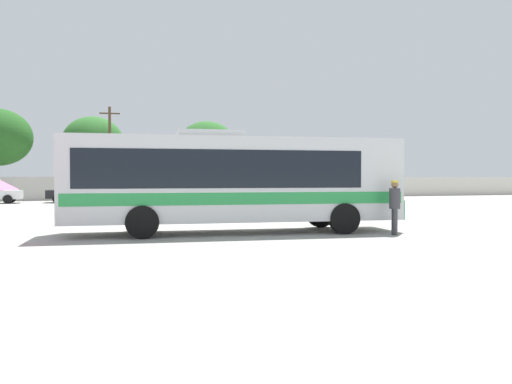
# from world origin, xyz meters

# --- Properties ---
(ground_plane) EXTENTS (300.00, 300.00, 0.00)m
(ground_plane) POSITION_xyz_m (0.00, 10.00, 0.00)
(ground_plane) COLOR #A3A099
(perimeter_wall) EXTENTS (80.00, 0.30, 1.95)m
(perimeter_wall) POSITION_xyz_m (0.00, 28.42, 0.98)
(perimeter_wall) COLOR beige
(perimeter_wall) RESTS_ON ground_plane
(coach_bus_silver_green) EXTENTS (11.63, 3.57, 3.49)m
(coach_bus_silver_green) POSITION_xyz_m (0.18, -0.57, 1.87)
(coach_bus_silver_green) COLOR silver
(coach_bus_silver_green) RESTS_ON ground_plane
(attendant_by_bus_door) EXTENTS (0.46, 0.46, 1.81)m
(attendant_by_bus_door) POSITION_xyz_m (5.21, -2.83, 1.03)
(attendant_by_bus_door) COLOR #38383D
(attendant_by_bus_door) RESTS_ON ground_plane
(parked_car_second_black) EXTENTS (4.46, 2.26, 1.47)m
(parked_car_second_black) POSITION_xyz_m (-5.47, 24.25, 0.78)
(parked_car_second_black) COLOR black
(parked_car_second_black) RESTS_ON ground_plane
(parked_car_third_dark_blue) EXTENTS (4.24, 2.07, 1.54)m
(parked_car_third_dark_blue) POSITION_xyz_m (1.05, 23.85, 0.81)
(parked_car_third_dark_blue) COLOR navy
(parked_car_third_dark_blue) RESTS_ON ground_plane
(parked_car_rightmost_silver) EXTENTS (4.21, 2.25, 1.52)m
(parked_car_rightmost_silver) POSITION_xyz_m (7.23, 24.22, 0.80)
(parked_car_rightmost_silver) COLOR #B7BABF
(parked_car_rightmost_silver) RESTS_ON ground_plane
(utility_pole_near) EXTENTS (1.80, 0.24, 8.27)m
(utility_pole_near) POSITION_xyz_m (-2.74, 31.32, 4.32)
(utility_pole_near) COLOR #4C3823
(utility_pole_near) RESTS_ON ground_plane
(roadside_tree_midleft) EXTENTS (5.66, 5.66, 7.65)m
(roadside_tree_midleft) POSITION_xyz_m (-4.17, 34.08, 5.23)
(roadside_tree_midleft) COLOR brown
(roadside_tree_midleft) RESTS_ON ground_plane
(roadside_tree_midright) EXTENTS (5.92, 5.92, 7.51)m
(roadside_tree_midright) POSITION_xyz_m (6.70, 33.73, 4.99)
(roadside_tree_midright) COLOR brown
(roadside_tree_midright) RESTS_ON ground_plane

